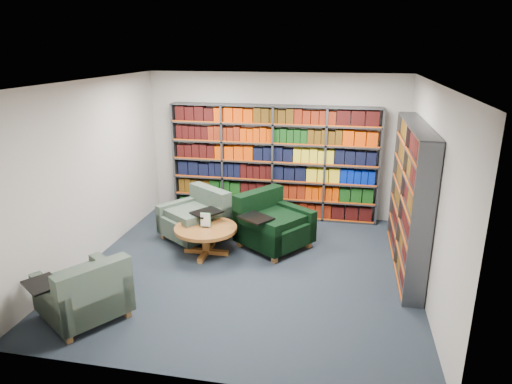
% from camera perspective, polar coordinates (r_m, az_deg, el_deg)
% --- Properties ---
extents(room_shell, '(5.02, 5.02, 2.82)m').
position_cam_1_polar(room_shell, '(6.59, -1.01, 1.33)').
color(room_shell, black).
rests_on(room_shell, ground).
extents(bookshelf_back, '(4.00, 0.28, 2.20)m').
position_cam_1_polar(bookshelf_back, '(8.89, 2.18, 3.68)').
color(bookshelf_back, '#47494F').
rests_on(bookshelf_back, ground).
extents(bookshelf_right, '(0.28, 2.50, 2.20)m').
position_cam_1_polar(bookshelf_right, '(7.19, 18.64, -0.74)').
color(bookshelf_right, '#47494F').
rests_on(bookshelf_right, ground).
extents(chair_teal_left, '(1.33, 1.33, 0.87)m').
position_cam_1_polar(chair_teal_left, '(8.14, -7.23, -3.35)').
color(chair_teal_left, '#052F39').
rests_on(chair_teal_left, ground).
extents(chair_green_right, '(1.41, 1.42, 0.92)m').
position_cam_1_polar(chair_green_right, '(7.76, 1.78, -4.15)').
color(chair_green_right, black).
rests_on(chair_green_right, ground).
extents(chair_teal_front, '(1.28, 1.28, 0.84)m').
position_cam_1_polar(chair_teal_front, '(6.13, -20.49, -12.01)').
color(chair_teal_front, '#052F39').
rests_on(chair_teal_front, ground).
extents(coffee_table, '(1.02, 1.02, 0.71)m').
position_cam_1_polar(coffee_table, '(7.47, -6.29, -5.06)').
color(coffee_table, '#9D5C26').
rests_on(coffee_table, ground).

